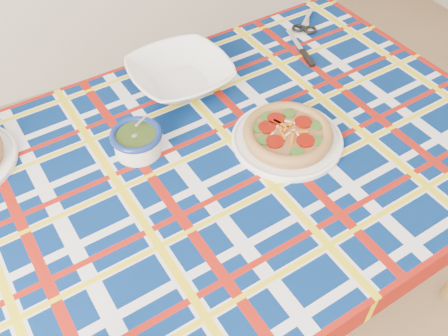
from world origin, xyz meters
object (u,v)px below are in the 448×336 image
dining_table (215,182)px  pesto_bowl (137,140)px  serving_bowl (180,75)px  main_focaccia_plate (288,134)px

dining_table → pesto_bowl: bearing=135.2°
dining_table → serving_bowl: 0.34m
pesto_bowl → dining_table: bearing=-41.7°
main_focaccia_plate → pesto_bowl: pesto_bowl is taller
main_focaccia_plate → pesto_bowl: (-0.34, 0.15, 0.01)m
dining_table → main_focaccia_plate: main_focaccia_plate is taller
main_focaccia_plate → serving_bowl: 0.36m
dining_table → main_focaccia_plate: (0.19, -0.03, 0.10)m
pesto_bowl → serving_bowl: size_ratio=0.46×
dining_table → pesto_bowl: size_ratio=12.21×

